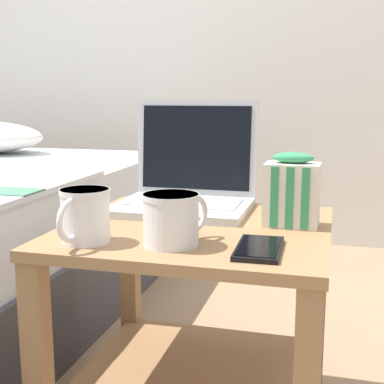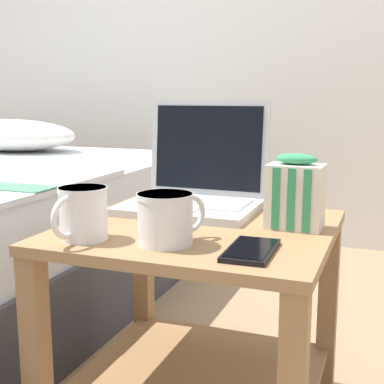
% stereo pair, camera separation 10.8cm
% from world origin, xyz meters
% --- Properties ---
extents(bedside_table, '(0.55, 0.53, 0.47)m').
position_xyz_m(bedside_table, '(0.00, 0.00, 0.30)').
color(bedside_table, '#997047').
rests_on(bedside_table, ground_plane).
extents(laptop, '(0.32, 0.27, 0.26)m').
position_xyz_m(laptop, '(-0.07, 0.17, 0.52)').
color(laptop, '#B7BABC').
rests_on(laptop, bedside_table).
extents(mug_front_left, '(0.09, 0.14, 0.10)m').
position_xyz_m(mug_front_left, '(-0.17, -0.18, 0.52)').
color(mug_front_left, white).
rests_on(mug_front_left, bedside_table).
extents(mug_front_right, '(0.11, 0.14, 0.10)m').
position_xyz_m(mug_front_right, '(-0.01, -0.15, 0.52)').
color(mug_front_right, white).
rests_on(mug_front_right, bedside_table).
extents(snack_bag, '(0.12, 0.08, 0.16)m').
position_xyz_m(snack_bag, '(0.19, 0.05, 0.54)').
color(snack_bag, silver).
rests_on(snack_bag, bedside_table).
extents(cell_phone, '(0.08, 0.15, 0.01)m').
position_xyz_m(cell_phone, '(0.15, -0.15, 0.47)').
color(cell_phone, black).
rests_on(cell_phone, bedside_table).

